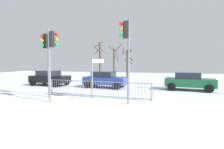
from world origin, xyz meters
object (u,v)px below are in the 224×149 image
car_black_far (49,78)px  bare_tree_left (114,62)px  traffic_light_rear_right (46,50)px  car_blue_trailing (105,79)px  traffic_light_rear_left (52,49)px  bare_tree_right (100,58)px  traffic_light_foreground_left (126,43)px  car_green_near (189,81)px  direction_sign_post (93,74)px  bare_tree_centre (128,64)px

car_black_far → bare_tree_left: bare_tree_left is taller
bare_tree_left → car_black_far: bearing=-113.3°
traffic_light_rear_right → car_blue_trailing: 6.27m
traffic_light_rear_left → bare_tree_right: 18.15m
car_blue_trailing → bare_tree_right: (-4.45, 11.45, 2.15)m
traffic_light_foreground_left → car_green_near: 7.86m
traffic_light_rear_left → car_black_far: traffic_light_rear_left is taller
direction_sign_post → car_green_near: size_ratio=0.69×
bare_tree_right → traffic_light_foreground_left: bearing=-66.6°
traffic_light_rear_right → car_blue_trailing: traffic_light_rear_right is taller
traffic_light_rear_left → traffic_light_foreground_left: (4.22, 0.51, 0.31)m
traffic_light_rear_left → car_green_near: 10.91m
traffic_light_rear_left → bare_tree_centre: (2.07, 12.88, -0.99)m
car_black_far → car_green_near: bearing=6.8°
direction_sign_post → bare_tree_left: size_ratio=0.56×
traffic_light_foreground_left → car_green_near: traffic_light_foreground_left is taller
direction_sign_post → bare_tree_right: 16.98m
traffic_light_rear_right → bare_tree_left: bearing=-73.3°
traffic_light_foreground_left → car_black_far: size_ratio=1.17×
bare_tree_centre → traffic_light_rear_right: bearing=-105.0°
car_black_far → bare_tree_right: bare_tree_right is taller
traffic_light_rear_right → bare_tree_centre: traffic_light_rear_right is taller
traffic_light_foreground_left → bare_tree_left: bearing=-8.5°
traffic_light_rear_left → traffic_light_foreground_left: size_ratio=0.91×
traffic_light_rear_left → traffic_light_foreground_left: traffic_light_foreground_left is taller
direction_sign_post → bare_tree_centre: (0.23, 11.16, 0.53)m
car_blue_trailing → car_green_near: bearing=7.2°
traffic_light_rear_left → traffic_light_rear_right: traffic_light_rear_right is taller
bare_tree_left → bare_tree_right: bearing=145.8°
traffic_light_rear_left → car_blue_trailing: traffic_light_rear_left is taller
car_blue_trailing → bare_tree_left: 9.77m
car_green_near → direction_sign_post: bearing=-135.9°
bare_tree_left → bare_tree_centre: 3.94m
traffic_light_rear_right → car_black_far: size_ratio=1.07×
traffic_light_rear_right → traffic_light_foreground_left: 5.36m
traffic_light_rear_left → bare_tree_centre: bearing=128.2°
traffic_light_rear_right → bare_tree_centre: (3.18, 11.86, -1.02)m
traffic_light_foreground_left → bare_tree_centre: (-2.15, 12.37, -1.30)m
direction_sign_post → car_blue_trailing: 4.79m
car_black_far → bare_tree_left: (4.12, 9.55, 1.55)m
traffic_light_foreground_left → bare_tree_right: (-7.51, 17.33, -0.45)m
traffic_light_rear_left → car_green_near: (8.28, 6.72, -2.29)m
car_black_far → car_green_near: (12.83, 0.36, 0.00)m
car_black_far → car_blue_trailing: same height
traffic_light_rear_right → car_green_near: size_ratio=1.06×
bare_tree_left → car_green_near: bearing=-46.5°
car_green_near → bare_tree_left: size_ratio=0.82×
traffic_light_foreground_left → bare_tree_left: size_ratio=0.95×
car_black_far → bare_tree_right: bearing=88.9°
car_black_far → car_green_near: same height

